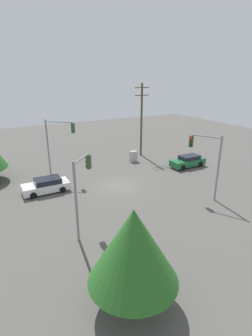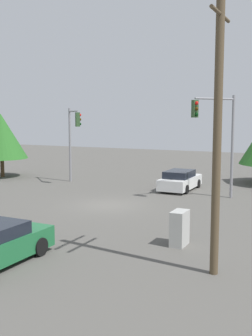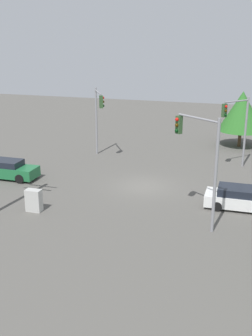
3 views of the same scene
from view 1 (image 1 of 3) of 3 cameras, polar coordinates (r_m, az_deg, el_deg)
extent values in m
plane|color=#54514C|center=(27.70, -1.70, -3.91)|extent=(80.00, 80.00, 0.00)
cube|color=silver|center=(27.30, -17.03, -3.93)|extent=(4.52, 1.91, 0.75)
cube|color=black|center=(27.11, -16.70, -2.64)|extent=(2.48, 1.68, 0.49)
cylinder|color=black|center=(26.38, -19.52, -5.64)|extent=(0.62, 0.22, 0.62)
cylinder|color=black|center=(28.03, -20.17, -4.20)|extent=(0.62, 0.22, 0.62)
cylinder|color=black|center=(26.85, -13.65, -4.57)|extent=(0.62, 0.22, 0.62)
cylinder|color=black|center=(28.47, -14.64, -3.23)|extent=(0.62, 0.22, 0.62)
cube|color=#1E6638|center=(34.15, 13.27, 1.24)|extent=(4.57, 1.74, 0.80)
cube|color=black|center=(34.11, 13.64, 2.31)|extent=(2.52, 1.53, 0.47)
cylinder|color=black|center=(32.74, 12.32, 0.07)|extent=(0.70, 0.22, 0.70)
cylinder|color=black|center=(33.93, 10.52, 0.89)|extent=(0.70, 0.22, 0.70)
cylinder|color=black|center=(34.59, 15.90, 0.82)|extent=(0.70, 0.22, 0.70)
cylinder|color=black|center=(35.72, 14.07, 1.58)|extent=(0.70, 0.22, 0.70)
cylinder|color=gray|center=(18.10, -10.79, -7.38)|extent=(0.18, 0.18, 5.90)
cylinder|color=gray|center=(18.15, -9.69, 1.97)|extent=(1.80, 1.93, 0.12)
cube|color=#2D4C28|center=(19.44, -8.13, 1.32)|extent=(0.44, 0.44, 1.05)
sphere|color=red|center=(19.40, -8.65, 2.30)|extent=(0.22, 0.22, 0.22)
sphere|color=#392605|center=(19.51, -8.60, 1.36)|extent=(0.22, 0.22, 0.22)
sphere|color=black|center=(19.61, -8.55, 0.42)|extent=(0.22, 0.22, 0.22)
cylinder|color=gray|center=(30.35, -16.57, 3.97)|extent=(0.18, 0.18, 6.59)
cylinder|color=gray|center=(29.12, -14.40, 9.69)|extent=(2.50, 1.89, 0.12)
cube|color=#2D4C28|center=(28.71, -11.46, 8.51)|extent=(0.44, 0.43, 1.05)
sphere|color=red|center=(28.81, -11.40, 9.23)|extent=(0.22, 0.22, 0.22)
sphere|color=#392605|center=(28.87, -11.35, 8.57)|extent=(0.22, 0.22, 0.22)
sphere|color=black|center=(28.93, -11.31, 7.92)|extent=(0.22, 0.22, 0.22)
cylinder|color=gray|center=(24.90, 19.43, -0.22)|extent=(0.18, 0.18, 6.16)
cylinder|color=gray|center=(24.42, 17.13, 6.59)|extent=(1.44, 2.36, 0.12)
cube|color=#2D4C28|center=(24.90, 14.02, 5.63)|extent=(0.41, 0.43, 1.05)
sphere|color=red|center=(24.66, 13.96, 6.31)|extent=(0.22, 0.22, 0.22)
sphere|color=#392605|center=(24.74, 13.90, 5.56)|extent=(0.22, 0.22, 0.22)
sphere|color=black|center=(24.82, 13.84, 4.80)|extent=(0.22, 0.22, 0.22)
cylinder|color=brown|center=(37.22, 3.38, 10.26)|extent=(0.28, 0.28, 10.05)
cylinder|color=brown|center=(36.76, 3.52, 17.08)|extent=(2.20, 0.12, 0.12)
cylinder|color=brown|center=(36.82, 3.49, 15.52)|extent=(2.20, 0.12, 0.12)
cube|color=#B2B2AD|center=(35.23, 1.62, 2.56)|extent=(0.99, 0.56, 1.45)
cylinder|color=#4C3823|center=(14.48, 1.50, -25.44)|extent=(0.33, 0.33, 1.63)
cone|color=#286623|center=(12.69, 1.62, -16.66)|extent=(4.44, 4.44, 3.86)
camera|label=2|loc=(48.11, 15.32, 12.07)|focal=45.00mm
camera|label=3|loc=(51.23, -25.12, 17.70)|focal=45.00mm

